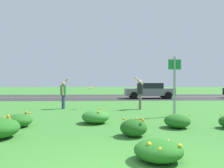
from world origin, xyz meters
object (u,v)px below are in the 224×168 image
frisbee_orange (91,88)px  person_catcher_dark_shirt (140,91)px  sign_post_near_path (174,80)px  car_gray_center_left (149,91)px  person_thrower_green_shirt (63,93)px

frisbee_orange → person_catcher_dark_shirt: bearing=-7.6°
sign_post_near_path → person_catcher_dark_shirt: 2.95m
person_catcher_dark_shirt → car_gray_center_left: (2.27, 8.16, -0.26)m
sign_post_near_path → person_thrower_green_shirt: sign_post_near_path is taller
car_gray_center_left → person_thrower_green_shirt: bearing=-130.4°
person_thrower_green_shirt → frisbee_orange: size_ratio=6.43×
person_catcher_dark_shirt → frisbee_orange: size_ratio=6.63×
person_catcher_dark_shirt → car_gray_center_left: bearing=74.5°
person_catcher_dark_shirt → sign_post_near_path: bearing=-68.3°
person_thrower_green_shirt → person_catcher_dark_shirt: size_ratio=0.97×
person_catcher_dark_shirt → person_thrower_green_shirt: bearing=174.9°
person_thrower_green_shirt → person_catcher_dark_shirt: (4.34, -0.39, 0.07)m
sign_post_near_path → car_gray_center_left: 10.94m
person_catcher_dark_shirt → car_gray_center_left: person_catcher_dark_shirt is taller
person_catcher_dark_shirt → frisbee_orange: person_catcher_dark_shirt is taller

